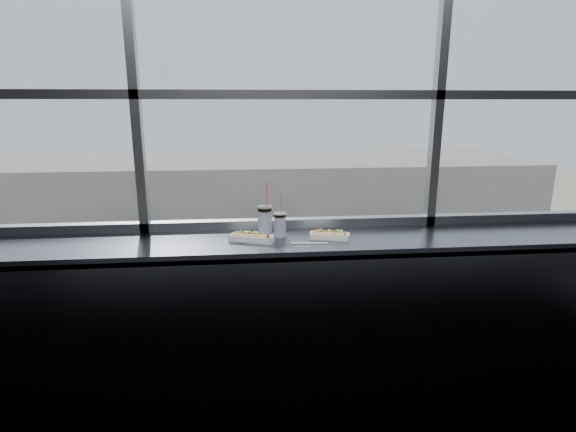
{
  "coord_description": "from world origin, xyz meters",
  "views": [
    {
      "loc": [
        -0.32,
        -1.52,
        1.95
      ],
      "look_at": [
        -0.05,
        1.23,
        1.25
      ],
      "focal_mm": 28.0,
      "sensor_mm": 36.0,
      "label": 1
    }
  ],
  "objects": [
    {
      "name": "pedestrian_c",
      "position": [
        6.78,
        30.52,
        -10.05
      ],
      "size": [
        0.61,
        0.81,
        1.83
      ],
      "primitive_type": "imported",
      "rotation": [
        0.0,
        0.0,
        1.57
      ],
      "color": "#66605B",
      "rests_on": "far_sidewalk"
    },
    {
      "name": "car_far_b",
      "position": [
        2.44,
        25.5,
        -9.86
      ],
      "size": [
        2.72,
        6.49,
        2.16
      ],
      "primitive_type": "imported",
      "rotation": [
        0.0,
        0.0,
        1.57
      ],
      "color": "#640612",
      "rests_on": "street_asphalt"
    },
    {
      "name": "counter",
      "position": [
        0.0,
        1.23,
        1.07
      ],
      "size": [
        6.0,
        0.55,
        0.06
      ],
      "primitive_type": "cube",
      "color": "slate",
      "rests_on": "ground"
    },
    {
      "name": "loose_straw",
      "position": [
        0.07,
        1.1,
        1.1
      ],
      "size": [
        0.23,
        0.03,
        0.01
      ],
      "primitive_type": "cylinder",
      "rotation": [
        0.0,
        1.57,
        -0.08
      ],
      "color": "white",
      "rests_on": "counter"
    },
    {
      "name": "window_mullions",
      "position": [
        0.0,
        1.5,
        2.3
      ],
      "size": [
        6.0,
        0.08,
        2.4
      ],
      "primitive_type": null,
      "color": "gray",
      "rests_on": "ground"
    },
    {
      "name": "hotdog_tray_left",
      "position": [
        -0.28,
        1.19,
        1.13
      ],
      "size": [
        0.29,
        0.17,
        0.07
      ],
      "rotation": [
        0.0,
        0.0,
        -0.32
      ],
      "color": "white",
      "rests_on": "counter"
    },
    {
      "name": "tree_left",
      "position": [
        -9.22,
        29.5,
        -7.85
      ],
      "size": [
        2.98,
        2.98,
        4.65
      ],
      "color": "#47382B",
      "rests_on": "far_sidewalk"
    },
    {
      "name": "tree_center",
      "position": [
        1.36,
        29.5,
        -7.49
      ],
      "size": [
        3.31,
        3.31,
        5.17
      ],
      "color": "#47382B",
      "rests_on": "far_sidewalk"
    },
    {
      "name": "far_sidewalk",
      "position": [
        0.0,
        29.5,
        -10.98
      ],
      "size": [
        80.0,
        6.0,
        0.04
      ],
      "primitive_type": "cube",
      "color": "#A29A83",
      "rests_on": "plaza_ground"
    },
    {
      "name": "pedestrian_d",
      "position": [
        10.17,
        30.65,
        -9.81
      ],
      "size": [
        1.03,
        0.77,
        2.31
      ],
      "primitive_type": "imported",
      "color": "#66605B",
      "rests_on": "far_sidewalk"
    },
    {
      "name": "soda_cup_right",
      "position": [
        -0.1,
        1.28,
        1.19
      ],
      "size": [
        0.08,
        0.08,
        0.3
      ],
      "color": "white",
      "rests_on": "counter"
    },
    {
      "name": "pedestrian_a",
      "position": [
        -7.84,
        29.73,
        -9.82
      ],
      "size": [
        1.01,
        0.76,
        2.28
      ],
      "primitive_type": "imported",
      "color": "#66605B",
      "rests_on": "far_sidewalk"
    },
    {
      "name": "car_near_e",
      "position": [
        13.98,
        17.5,
        -9.98
      ],
      "size": [
        2.63,
        5.85,
        1.92
      ],
      "primitive_type": "imported",
      "rotation": [
        0.0,
        0.0,
        1.53
      ],
      "color": "#423674",
      "rests_on": "street_asphalt"
    },
    {
      "name": "car_near_b",
      "position": [
        -7.84,
        17.5,
        -9.79
      ],
      "size": [
        2.9,
        6.89,
        2.29
      ],
      "primitive_type": "imported",
      "rotation": [
        0.0,
        0.0,
        1.58
      ],
      "color": "black",
      "rests_on": "street_asphalt"
    },
    {
      "name": "tree_right",
      "position": [
        10.34,
        29.5,
        -7.75
      ],
      "size": [
        3.07,
        3.07,
        4.8
      ],
      "color": "#47382B",
      "rests_on": "far_sidewalk"
    },
    {
      "name": "hotdog_tray_right",
      "position": [
        0.21,
        1.2,
        1.12
      ],
      "size": [
        0.26,
        0.15,
        0.06
      ],
      "rotation": [
        0.0,
        0.0,
        -0.28
      ],
      "color": "white",
      "rests_on": "counter"
    },
    {
      "name": "window_glass",
      "position": [
        0.0,
        1.52,
        2.3
      ],
      "size": [
        6.0,
        0.0,
        6.0
      ],
      "primitive_type": "plane",
      "rotation": [
        1.57,
        0.0,
        0.0
      ],
      "color": "silver",
      "rests_on": "ground"
    },
    {
      "name": "far_building",
      "position": [
        0.0,
        39.5,
        -7.0
      ],
      "size": [
        50.0,
        14.0,
        8.0
      ],
      "primitive_type": "cube",
      "color": "gray",
      "rests_on": "plaza_ground"
    },
    {
      "name": "car_near_d",
      "position": [
        5.1,
        17.5,
        -9.86
      ],
      "size": [
        3.11,
        6.62,
        2.15
      ],
      "primitive_type": "imported",
      "rotation": [
        0.0,
        0.0,
        1.51
      ],
      "color": "silver",
      "rests_on": "street_asphalt"
    },
    {
      "name": "car_far_a",
      "position": [
        -9.72,
        25.5,
        -9.86
      ],
      "size": [
        3.37,
        6.74,
        2.17
      ],
      "primitive_type": "imported",
      "rotation": [
        0.0,
        0.0,
        1.47
      ],
      "color": "black",
      "rests_on": "street_asphalt"
    },
    {
      "name": "street_asphalt",
      "position": [
        0.0,
        21.5,
        -10.97
      ],
      "size": [
        80.0,
        10.0,
        0.06
      ],
      "primitive_type": "cube",
      "color": "black",
      "rests_on": "plaza_ground"
    },
    {
      "name": "wall_back_lower",
      "position": [
        0.0,
        1.5,
        0.55
      ],
      "size": [
        6.0,
        0.0,
        6.0
      ],
      "primitive_type": "plane",
      "rotation": [
        1.57,
        0.0,
        0.0
      ],
      "color": "black",
      "rests_on": "ground"
    },
    {
      "name": "car_far_c",
      "position": [
        10.72,
        25.5,
        -9.79
      ],
      "size": [
        3.07,
        6.96,
        2.29
      ],
      "primitive_type": "imported",
      "rotation": [
        0.0,
        0.0,
        1.6
      ],
      "color": "white",
      "rests_on": "street_asphalt"
    },
    {
      "name": "soda_cup_left",
      "position": [
        -0.19,
        1.34,
        1.21
      ],
      "size": [
        0.1,
        0.1,
        0.36
      ],
      "color": "white",
      "rests_on": "counter"
    },
    {
      "name": "plaza_ground",
      "position": [
        0.0,
        45.0,
        -11.0
      ],
      "size": [
        120.0,
        120.0,
        0.0
      ],
      "primitive_type": "plane",
      "color": "#A29A83",
      "rests_on": "ground"
    },
    {
      "name": "counter_fascia",
      "position": [
        0.0,
        0.97,
        0.55
      ],
      "size": [
        6.0,
        0.04,
        1.04
      ],
      "primitive_type": "cube",
      "color": "slate",
      "rests_on": "ground"
    },
    {
      "name": "wrapper",
      "position": [
        -0.33,
        1.18,
        1.11
      ],
      "size": [
        0.1,
        0.07,
        0.02
      ],
      "primitive_type": "ellipsoid",
      "color": "silver",
      "rests_on": "counter"
    }
  ]
}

